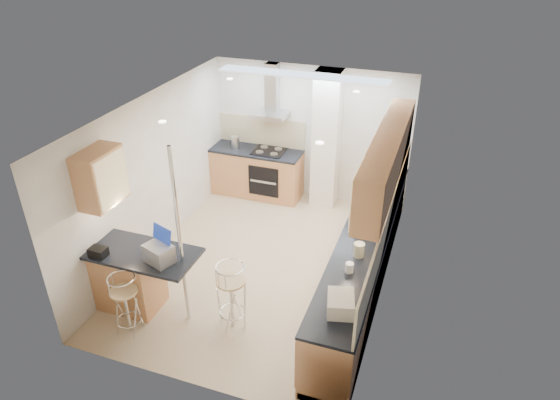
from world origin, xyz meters
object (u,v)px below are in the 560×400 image
(bar_stool_end, at_px, (232,296))
(bread_bin, at_px, (341,304))
(bar_stool_near, at_px, (126,305))
(microwave, at_px, (372,214))
(laptop, at_px, (159,254))

(bar_stool_end, bearing_deg, bread_bin, -71.13)
(bar_stool_near, bearing_deg, microwave, 15.07)
(laptop, bearing_deg, bar_stool_near, -111.48)
(laptop, relative_size, bar_stool_end, 0.36)
(laptop, bearing_deg, microwave, 57.69)
(bar_stool_near, relative_size, bar_stool_end, 0.93)
(microwave, bearing_deg, bread_bin, 176.03)
(bar_stool_near, bearing_deg, bar_stool_end, 1.03)
(microwave, distance_m, laptop, 2.92)
(laptop, distance_m, bar_stool_end, 1.06)
(bar_stool_near, bearing_deg, bread_bin, -18.20)
(laptop, distance_m, bread_bin, 2.32)
(microwave, xyz_separation_m, bread_bin, (0.00, -1.88, -0.06))
(laptop, xyz_separation_m, bread_bin, (2.32, -0.11, -0.04))
(microwave, relative_size, bread_bin, 1.59)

